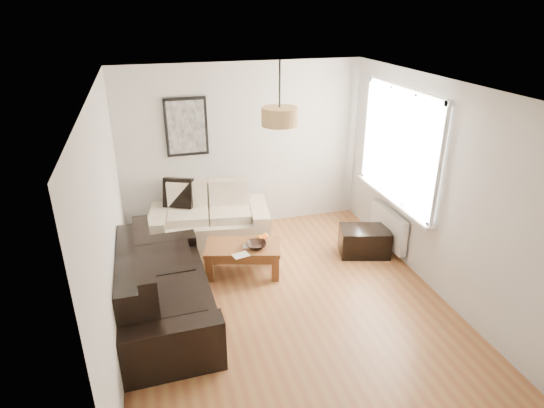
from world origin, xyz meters
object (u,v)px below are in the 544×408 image
object	(u,v)px
loveseat_cream	(209,215)
ottoman	(364,241)
coffee_table	(243,258)
sofa_leather	(163,285)

from	to	relation	value
loveseat_cream	ottoman	bearing A→B (deg)	-17.08
loveseat_cream	coffee_table	size ratio (longest dim) A/B	1.76
sofa_leather	ottoman	bearing A→B (deg)	-77.36
loveseat_cream	ottoman	distance (m)	2.33
coffee_table	loveseat_cream	bearing A→B (deg)	106.73
ottoman	coffee_table	bearing A→B (deg)	-179.94
sofa_leather	coffee_table	distance (m)	1.33
loveseat_cream	sofa_leather	world-z (taller)	sofa_leather
loveseat_cream	sofa_leather	distance (m)	1.89
sofa_leather	ottoman	world-z (taller)	sofa_leather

